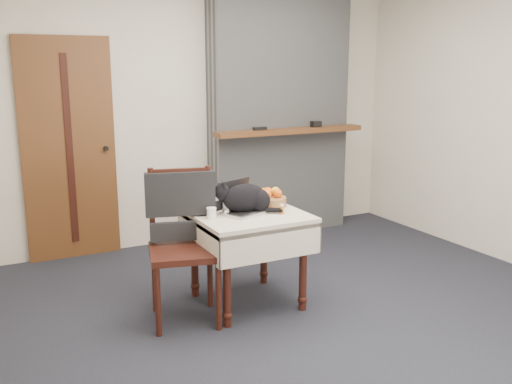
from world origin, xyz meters
The scene contains 12 objects.
ground centered at (0.00, 0.00, 0.00)m, with size 4.50×4.50×0.00m, color black.
room_shell centered at (0.00, 0.46, 1.76)m, with size 4.52×4.01×2.61m.
door centered at (-1.20, 1.97, 1.00)m, with size 0.82×0.10×2.00m.
chimney centered at (0.90, 1.85, 1.30)m, with size 1.62×0.48×2.60m.
side_table centered at (-0.25, 0.28, 0.59)m, with size 0.78×0.78×0.70m.
laptop centered at (-0.30, 0.30, 0.76)m, with size 0.40×0.37×0.24m.
cat centered at (-0.26, 0.28, 0.80)m, with size 0.47×0.30×0.24m.
cream_jar centered at (-0.55, 0.24, 0.74)m, with size 0.07×0.07×0.08m, color white.
pill_bottle centered at (-0.05, 0.13, 0.74)m, with size 0.03×0.03×0.07m.
fruit_basket centered at (0.00, 0.38, 0.75)m, with size 0.24×0.24×0.13m.
desk_clutter centered at (-0.04, 0.36, 0.70)m, with size 0.15×0.02×0.01m, color black.
chair centered at (-0.74, 0.30, 0.67)m, with size 0.58×0.57×1.05m.
Camera 1 is at (-2.03, -3.32, 1.74)m, focal length 40.00 mm.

